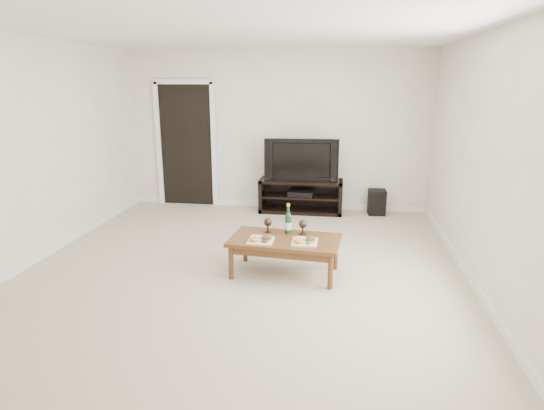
% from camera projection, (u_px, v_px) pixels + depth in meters
% --- Properties ---
extents(floor, '(5.50, 5.50, 0.00)m').
position_uv_depth(floor, '(243.00, 270.00, 5.23)').
color(floor, beige).
rests_on(floor, ground).
extents(back_wall, '(5.00, 0.04, 2.60)m').
position_uv_depth(back_wall, '(276.00, 131.00, 7.53)').
color(back_wall, beige).
rests_on(back_wall, ground).
extents(ceiling, '(5.00, 5.50, 0.04)m').
position_uv_depth(ceiling, '(238.00, 27.00, 4.54)').
color(ceiling, white).
rests_on(ceiling, back_wall).
extents(doorway, '(0.90, 0.02, 2.05)m').
position_uv_depth(doorway, '(187.00, 146.00, 7.79)').
color(doorway, black).
rests_on(doorway, ground).
extents(media_console, '(1.35, 0.45, 0.55)m').
position_uv_depth(media_console, '(301.00, 196.00, 7.47)').
color(media_console, black).
rests_on(media_console, ground).
extents(television, '(1.19, 0.23, 0.68)m').
position_uv_depth(television, '(301.00, 159.00, 7.31)').
color(television, black).
rests_on(television, media_console).
extents(av_receiver, '(0.42, 0.33, 0.08)m').
position_uv_depth(av_receiver, '(301.00, 193.00, 7.45)').
color(av_receiver, black).
rests_on(av_receiver, media_console).
extents(subwoofer, '(0.28, 0.28, 0.40)m').
position_uv_depth(subwoofer, '(377.00, 202.00, 7.37)').
color(subwoofer, black).
rests_on(subwoofer, ground).
extents(coffee_table, '(1.25, 0.76, 0.42)m').
position_uv_depth(coffee_table, '(285.00, 256.00, 5.07)').
color(coffee_table, brown).
rests_on(coffee_table, ground).
extents(plate_left, '(0.27, 0.27, 0.07)m').
position_uv_depth(plate_left, '(261.00, 238.00, 4.91)').
color(plate_left, white).
rests_on(plate_left, coffee_table).
extents(plate_right, '(0.27, 0.27, 0.07)m').
position_uv_depth(plate_right, '(305.00, 240.00, 4.86)').
color(plate_right, white).
rests_on(plate_right, coffee_table).
extents(wine_bottle, '(0.07, 0.07, 0.35)m').
position_uv_depth(wine_bottle, '(288.00, 218.00, 5.14)').
color(wine_bottle, '#103D1A').
rests_on(wine_bottle, coffee_table).
extents(goblet_left, '(0.09, 0.09, 0.17)m').
position_uv_depth(goblet_left, '(268.00, 225.00, 5.20)').
color(goblet_left, '#33231C').
rests_on(goblet_left, coffee_table).
extents(goblet_right, '(0.09, 0.09, 0.17)m').
position_uv_depth(goblet_right, '(303.00, 227.00, 5.13)').
color(goblet_right, '#33231C').
rests_on(goblet_right, coffee_table).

